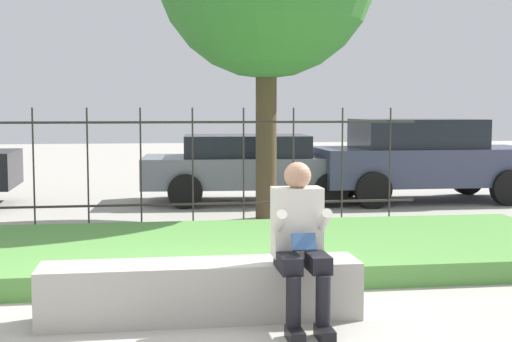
{
  "coord_description": "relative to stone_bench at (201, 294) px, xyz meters",
  "views": [
    {
      "loc": [
        -0.24,
        -5.54,
        1.66
      ],
      "look_at": [
        1.15,
        3.7,
        0.85
      ],
      "focal_mm": 50.0,
      "sensor_mm": 36.0,
      "label": 1
    }
  ],
  "objects": [
    {
      "name": "ground_plane",
      "position": [
        -0.16,
        0.0,
        -0.2
      ],
      "size": [
        60.0,
        60.0,
        0.0
      ],
      "primitive_type": "plane",
      "color": "#A8A399"
    },
    {
      "name": "car_parked_right",
      "position": [
        4.5,
        6.77,
        0.58
      ],
      "size": [
        3.94,
        1.87,
        1.49
      ],
      "rotation": [
        0.0,
        0.0,
        -0.01
      ],
      "color": "#383D56",
      "rests_on": "ground_plane"
    },
    {
      "name": "iron_fence",
      "position": [
        -0.16,
        4.4,
        0.68
      ],
      "size": [
        7.17,
        0.03,
        1.69
      ],
      "color": "#332D28",
      "rests_on": "ground_plane"
    },
    {
      "name": "car_parked_center",
      "position": [
        1.44,
        7.11,
        0.45
      ],
      "size": [
        4.1,
        2.05,
        1.2
      ],
      "rotation": [
        0.0,
        0.0,
        -0.07
      ],
      "color": "slate",
      "rests_on": "ground_plane"
    },
    {
      "name": "stone_bench",
      "position": [
        0.0,
        0.0,
        0.0
      ],
      "size": [
        2.52,
        0.48,
        0.46
      ],
      "color": "#ADA89E",
      "rests_on": "ground_plane"
    },
    {
      "name": "person_seated_reader",
      "position": [
        0.74,
        -0.27,
        0.48
      ],
      "size": [
        0.42,
        0.73,
        1.26
      ],
      "color": "black",
      "rests_on": "ground_plane"
    },
    {
      "name": "grass_berm",
      "position": [
        -0.16,
        2.17,
        -0.09
      ],
      "size": [
        9.17,
        2.95,
        0.22
      ],
      "color": "#569342",
      "rests_on": "ground_plane"
    }
  ]
}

